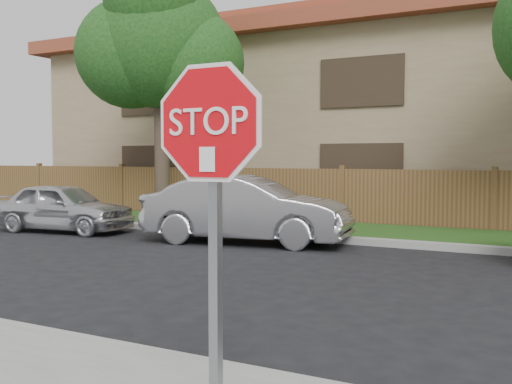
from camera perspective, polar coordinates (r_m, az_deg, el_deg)
The scene contains 7 objects.
far_curb at distance 12.98m, azimuth 20.06°, elevation -5.11°, with size 70.00×0.30×0.15m, color gray.
grass_strip at distance 14.60m, azimuth 20.97°, elevation -4.26°, with size 70.00×3.00×0.12m, color #1E4714.
fence at distance 16.11m, azimuth 21.74°, elevation -0.93°, with size 70.00×0.12×1.60m, color brown.
tree_left at distance 18.06m, azimuth -9.25°, elevation 13.80°, with size 4.80×3.90×7.78m.
stop_sign at distance 3.66m, azimuth -4.29°, elevation 1.55°, with size 1.01×0.13×2.55m.
sedan_far_left at distance 16.26m, azimuth -17.90°, elevation -1.39°, with size 1.51×3.75×1.28m, color silver.
sedan_left at distance 13.42m, azimuth -0.89°, elevation -1.68°, with size 1.61×4.61×1.52m, color #A1A1A5.
Camera 1 is at (1.77, -4.57, 1.95)m, focal length 42.00 mm.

